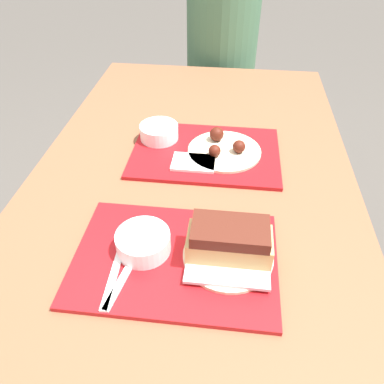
{
  "coord_description": "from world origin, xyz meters",
  "views": [
    {
      "loc": [
        0.1,
        -0.71,
        1.38
      ],
      "look_at": [
        0.01,
        0.01,
        0.77
      ],
      "focal_mm": 35.0,
      "sensor_mm": 36.0,
      "label": 1
    }
  ],
  "objects_px": {
    "brisket_sandwich_plate": "(229,245)",
    "bowl_coleslaw_far": "(159,131)",
    "tray_far": "(206,153)",
    "wings_plate_far": "(224,148)",
    "person_seated_across": "(222,42)",
    "tray_near": "(175,258)",
    "bowl_coleslaw_near": "(143,241)"
  },
  "relations": [
    {
      "from": "brisket_sandwich_plate",
      "to": "bowl_coleslaw_far",
      "type": "height_order",
      "value": "brisket_sandwich_plate"
    },
    {
      "from": "tray_far",
      "to": "wings_plate_far",
      "type": "xyz_separation_m",
      "value": [
        0.05,
        0.01,
        0.02
      ]
    },
    {
      "from": "brisket_sandwich_plate",
      "to": "person_seated_across",
      "type": "distance_m",
      "value": 1.33
    },
    {
      "from": "tray_far",
      "to": "wings_plate_far",
      "type": "height_order",
      "value": "wings_plate_far"
    },
    {
      "from": "tray_near",
      "to": "wings_plate_far",
      "type": "height_order",
      "value": "wings_plate_far"
    },
    {
      "from": "brisket_sandwich_plate",
      "to": "wings_plate_far",
      "type": "relative_size",
      "value": 0.9
    },
    {
      "from": "bowl_coleslaw_far",
      "to": "wings_plate_far",
      "type": "height_order",
      "value": "wings_plate_far"
    },
    {
      "from": "brisket_sandwich_plate",
      "to": "person_seated_across",
      "type": "relative_size",
      "value": 0.28
    },
    {
      "from": "bowl_coleslaw_near",
      "to": "person_seated_across",
      "type": "height_order",
      "value": "person_seated_across"
    },
    {
      "from": "wings_plate_far",
      "to": "brisket_sandwich_plate",
      "type": "bearing_deg",
      "value": -85.71
    },
    {
      "from": "brisket_sandwich_plate",
      "to": "bowl_coleslaw_far",
      "type": "relative_size",
      "value": 1.64
    },
    {
      "from": "tray_far",
      "to": "brisket_sandwich_plate",
      "type": "bearing_deg",
      "value": -78.18
    },
    {
      "from": "tray_far",
      "to": "bowl_coleslaw_near",
      "type": "height_order",
      "value": "bowl_coleslaw_near"
    },
    {
      "from": "tray_near",
      "to": "tray_far",
      "type": "height_order",
      "value": "same"
    },
    {
      "from": "bowl_coleslaw_near",
      "to": "brisket_sandwich_plate",
      "type": "xyz_separation_m",
      "value": [
        0.19,
        0.0,
        0.01
      ]
    },
    {
      "from": "brisket_sandwich_plate",
      "to": "wings_plate_far",
      "type": "xyz_separation_m",
      "value": [
        -0.03,
        0.42,
        -0.03
      ]
    },
    {
      "from": "tray_near",
      "to": "tray_far",
      "type": "bearing_deg",
      "value": 85.99
    },
    {
      "from": "bowl_coleslaw_near",
      "to": "person_seated_across",
      "type": "distance_m",
      "value": 1.33
    },
    {
      "from": "brisket_sandwich_plate",
      "to": "tray_near",
      "type": "bearing_deg",
      "value": -173.33
    },
    {
      "from": "tray_far",
      "to": "brisket_sandwich_plate",
      "type": "relative_size",
      "value": 2.24
    },
    {
      "from": "bowl_coleslaw_far",
      "to": "wings_plate_far",
      "type": "distance_m",
      "value": 0.22
    },
    {
      "from": "bowl_coleslaw_near",
      "to": "bowl_coleslaw_far",
      "type": "xyz_separation_m",
      "value": [
        -0.05,
        0.47,
        0.0
      ]
    },
    {
      "from": "tray_far",
      "to": "person_seated_across",
      "type": "bearing_deg",
      "value": 90.09
    },
    {
      "from": "tray_near",
      "to": "person_seated_across",
      "type": "xyz_separation_m",
      "value": [
        0.03,
        1.34,
        0.04
      ]
    },
    {
      "from": "wings_plate_far",
      "to": "bowl_coleslaw_far",
      "type": "bearing_deg",
      "value": 166.31
    },
    {
      "from": "tray_far",
      "to": "brisket_sandwich_plate",
      "type": "xyz_separation_m",
      "value": [
        0.09,
        -0.41,
        0.05
      ]
    },
    {
      "from": "bowl_coleslaw_far",
      "to": "wings_plate_far",
      "type": "bearing_deg",
      "value": -13.69
    },
    {
      "from": "wings_plate_far",
      "to": "person_seated_across",
      "type": "height_order",
      "value": "person_seated_across"
    },
    {
      "from": "bowl_coleslaw_far",
      "to": "wings_plate_far",
      "type": "xyz_separation_m",
      "value": [
        0.21,
        -0.05,
        -0.01
      ]
    },
    {
      "from": "tray_far",
      "to": "bowl_coleslaw_far",
      "type": "bearing_deg",
      "value": 159.95
    },
    {
      "from": "brisket_sandwich_plate",
      "to": "tray_far",
      "type": "bearing_deg",
      "value": 101.82
    },
    {
      "from": "bowl_coleslaw_near",
      "to": "brisket_sandwich_plate",
      "type": "height_order",
      "value": "brisket_sandwich_plate"
    }
  ]
}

